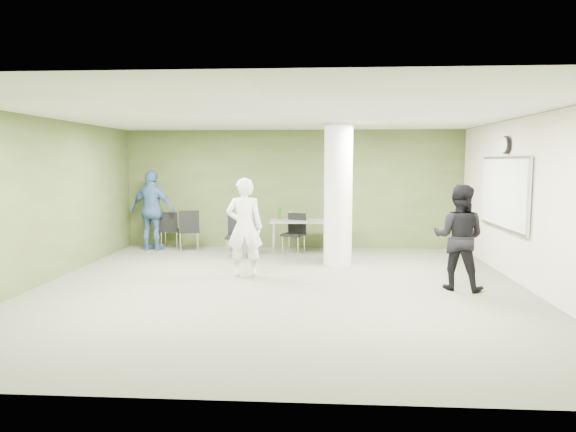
# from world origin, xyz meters

# --- Properties ---
(floor) EXTENTS (8.00, 8.00, 0.00)m
(floor) POSITION_xyz_m (0.00, 0.00, 0.00)
(floor) COLOR #585745
(floor) RESTS_ON ground
(ceiling) EXTENTS (8.00, 8.00, 0.00)m
(ceiling) POSITION_xyz_m (0.00, 0.00, 2.80)
(ceiling) COLOR white
(ceiling) RESTS_ON wall_back
(wall_back) EXTENTS (8.00, 2.80, 0.02)m
(wall_back) POSITION_xyz_m (0.00, 4.00, 1.40)
(wall_back) COLOR #444E25
(wall_back) RESTS_ON floor
(wall_left) EXTENTS (0.02, 8.00, 2.80)m
(wall_left) POSITION_xyz_m (-4.00, 0.00, 1.40)
(wall_left) COLOR #444E25
(wall_left) RESTS_ON floor
(wall_right_cream) EXTENTS (0.02, 8.00, 2.80)m
(wall_right_cream) POSITION_xyz_m (4.00, 0.00, 1.40)
(wall_right_cream) COLOR beige
(wall_right_cream) RESTS_ON floor
(column) EXTENTS (0.56, 0.56, 2.80)m
(column) POSITION_xyz_m (1.00, 2.00, 1.40)
(column) COLOR silver
(column) RESTS_ON floor
(whiteboard) EXTENTS (0.05, 2.30, 1.30)m
(whiteboard) POSITION_xyz_m (3.92, 1.20, 1.50)
(whiteboard) COLOR silver
(whiteboard) RESTS_ON wall_right_cream
(wall_clock) EXTENTS (0.06, 0.32, 0.32)m
(wall_clock) POSITION_xyz_m (3.92, 1.20, 2.35)
(wall_clock) COLOR black
(wall_clock) RESTS_ON wall_right_cream
(folding_table) EXTENTS (1.60, 0.75, 1.00)m
(folding_table) POSITION_xyz_m (0.29, 3.24, 0.70)
(folding_table) COLOR gray
(folding_table) RESTS_ON floor
(wastebasket) EXTENTS (0.25, 0.25, 0.29)m
(wastebasket) POSITION_xyz_m (-1.30, 3.36, 0.14)
(wastebasket) COLOR #4C4C4C
(wastebasket) RESTS_ON floor
(chair_back_left) EXTENTS (0.45, 0.45, 0.89)m
(chair_back_left) POSITION_xyz_m (-2.89, 3.57, 0.52)
(chair_back_left) COLOR black
(chair_back_left) RESTS_ON floor
(chair_back_right) EXTENTS (0.59, 0.59, 0.95)m
(chair_back_right) POSITION_xyz_m (-2.36, 3.28, 0.56)
(chair_back_right) COLOR black
(chair_back_right) RESTS_ON floor
(chair_table_left) EXTENTS (0.48, 0.48, 0.93)m
(chair_table_left) POSITION_xyz_m (-1.13, 2.62, 0.54)
(chair_table_left) COLOR black
(chair_table_left) RESTS_ON floor
(chair_table_right) EXTENTS (0.58, 0.58, 0.90)m
(chair_table_right) POSITION_xyz_m (0.08, 3.14, 0.53)
(chair_table_right) COLOR black
(chair_table_right) RESTS_ON floor
(woman_white) EXTENTS (0.68, 0.48, 1.77)m
(woman_white) POSITION_xyz_m (-0.70, 0.82, 0.89)
(woman_white) COLOR white
(woman_white) RESTS_ON floor
(man_black) EXTENTS (1.01, 0.91, 1.69)m
(man_black) POSITION_xyz_m (2.87, 0.09, 0.85)
(man_black) COLOR black
(man_black) RESTS_ON floor
(man_blue) EXTENTS (1.16, 0.66, 1.86)m
(man_blue) POSITION_xyz_m (-3.23, 3.40, 0.93)
(man_blue) COLOR #3E6499
(man_blue) RESTS_ON floor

